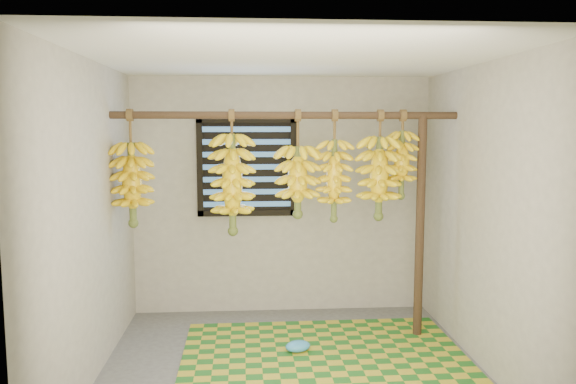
{
  "coord_description": "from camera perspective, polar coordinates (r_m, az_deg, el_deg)",
  "views": [
    {
      "loc": [
        -0.33,
        -4.17,
        1.9
      ],
      "look_at": [
        0.0,
        0.55,
        1.35
      ],
      "focal_mm": 35.0,
      "sensor_mm": 36.0,
      "label": 1
    }
  ],
  "objects": [
    {
      "name": "woven_mat",
      "position": [
        4.78,
        3.89,
        -16.75
      ],
      "size": [
        2.38,
        1.91,
        0.01
      ],
      "primitive_type": "cube",
      "rotation": [
        0.0,
        0.0,
        0.01
      ],
      "color": "#1D5D1B",
      "rests_on": "floor"
    },
    {
      "name": "banana_bunch_c",
      "position": [
        4.91,
        1.0,
        1.07
      ],
      "size": [
        0.38,
        0.38,
        0.94
      ],
      "color": "brown",
      "rests_on": "hanging_pole"
    },
    {
      "name": "banana_bunch_d",
      "position": [
        4.95,
        4.7,
        1.19
      ],
      "size": [
        0.32,
        0.32,
        0.98
      ],
      "color": "brown",
      "rests_on": "hanging_pole"
    },
    {
      "name": "wall_back",
      "position": [
        5.73,
        -0.67,
        -0.39
      ],
      "size": [
        3.0,
        0.01,
        2.4
      ],
      "primitive_type": "cube",
      "color": "gray",
      "rests_on": "floor"
    },
    {
      "name": "ceiling",
      "position": [
        4.22,
        0.54,
        13.51
      ],
      "size": [
        3.0,
        3.0,
        0.01
      ],
      "primitive_type": "cube",
      "color": "silver",
      "rests_on": "wall_back"
    },
    {
      "name": "support_post",
      "position": [
        5.19,
        13.25,
        -3.55
      ],
      "size": [
        0.08,
        0.08,
        2.0
      ],
      "primitive_type": "cylinder",
      "color": "#412B1A",
      "rests_on": "floor"
    },
    {
      "name": "banana_bunch_a",
      "position": [
        5.0,
        -15.55,
        0.78
      ],
      "size": [
        0.34,
        0.34,
        1.0
      ],
      "color": "brown",
      "rests_on": "hanging_pole"
    },
    {
      "name": "wall_right",
      "position": [
        4.61,
        19.52,
        -2.49
      ],
      "size": [
        0.01,
        3.0,
        2.4
      ],
      "primitive_type": "cube",
      "color": "gray",
      "rests_on": "floor"
    },
    {
      "name": "hanging_pole",
      "position": [
        4.88,
        -0.12,
        7.8
      ],
      "size": [
        3.0,
        0.06,
        0.06
      ],
      "primitive_type": "cylinder",
      "rotation": [
        0.0,
        1.57,
        0.0
      ],
      "color": "#412B1A",
      "rests_on": "wall_left"
    },
    {
      "name": "floor",
      "position": [
        4.6,
        0.5,
        -17.85
      ],
      "size": [
        3.0,
        3.0,
        0.01
      ],
      "primitive_type": "cube",
      "color": "#4B4B4B",
      "rests_on": "ground"
    },
    {
      "name": "banana_bunch_f",
      "position": [
        5.07,
        11.48,
        2.77
      ],
      "size": [
        0.26,
        0.26,
        0.78
      ],
      "color": "brown",
      "rests_on": "hanging_pole"
    },
    {
      "name": "plastic_bag",
      "position": [
        4.92,
        1.01,
        -15.39
      ],
      "size": [
        0.26,
        0.23,
        0.09
      ],
      "primitive_type": "ellipsoid",
      "rotation": [
        0.0,
        0.0,
        0.34
      ],
      "color": "#358BC6",
      "rests_on": "woven_mat"
    },
    {
      "name": "banana_bunch_b",
      "position": [
        4.9,
        -5.67,
        0.79
      ],
      "size": [
        0.37,
        0.37,
        1.08
      ],
      "color": "brown",
      "rests_on": "hanging_pole"
    },
    {
      "name": "window",
      "position": [
        5.66,
        -4.2,
        2.56
      ],
      "size": [
        1.0,
        0.04,
        1.0
      ],
      "color": "black",
      "rests_on": "wall_back"
    },
    {
      "name": "banana_bunch_e",
      "position": [
        5.03,
        9.24,
        1.44
      ],
      "size": [
        0.38,
        0.38,
        0.96
      ],
      "color": "brown",
      "rests_on": "hanging_pole"
    },
    {
      "name": "wall_left",
      "position": [
        4.39,
        -19.49,
        -2.93
      ],
      "size": [
        0.01,
        3.0,
        2.4
      ],
      "primitive_type": "cube",
      "color": "gray",
      "rests_on": "floor"
    }
  ]
}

